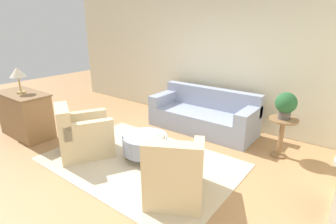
% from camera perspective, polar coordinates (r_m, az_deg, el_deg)
% --- Properties ---
extents(ground_plane, '(16.00, 16.00, 0.00)m').
position_cam_1_polar(ground_plane, '(4.39, -6.01, -10.78)').
color(ground_plane, '#AD7F51').
extents(wall_back, '(8.88, 0.12, 2.80)m').
position_cam_1_polar(wall_back, '(5.93, 10.50, 11.15)').
color(wall_back, beige).
rests_on(wall_back, ground_plane).
extents(rug, '(3.08, 2.09, 0.01)m').
position_cam_1_polar(rug, '(4.39, -6.02, -10.73)').
color(rug, beige).
rests_on(rug, ground_plane).
extents(couch, '(2.21, 0.89, 0.85)m').
position_cam_1_polar(couch, '(5.58, 7.72, -0.75)').
color(couch, '#8E99B2').
rests_on(couch, ground_plane).
extents(armchair_left, '(1.02, 1.08, 0.88)m').
position_cam_1_polar(armchair_left, '(4.70, -18.17, -4.91)').
color(armchair_left, '#C6B289').
rests_on(armchair_left, rug).
extents(armchair_right, '(1.02, 1.08, 0.88)m').
position_cam_1_polar(armchair_right, '(3.43, 1.57, -13.22)').
color(armchair_right, '#C6B289').
rests_on(armchair_right, rug).
extents(ottoman_table, '(0.74, 0.74, 0.41)m').
position_cam_1_polar(ottoman_table, '(4.38, -5.02, -6.87)').
color(ottoman_table, '#8E99B2').
rests_on(ottoman_table, rug).
extents(side_table, '(0.47, 0.47, 0.68)m').
position_cam_1_polar(side_table, '(4.76, 23.53, -3.89)').
color(side_table, olive).
rests_on(side_table, ground_plane).
extents(dresser, '(1.20, 0.59, 0.88)m').
position_cam_1_polar(dresser, '(5.90, -28.66, -0.36)').
color(dresser, olive).
rests_on(dresser, ground_plane).
extents(potted_plant_on_side_table, '(0.34, 0.34, 0.44)m').
position_cam_1_polar(potted_plant_on_side_table, '(4.61, 24.29, 1.58)').
color(potted_plant_on_side_table, '#4C4742').
rests_on(potted_plant_on_side_table, side_table).
extents(table_lamp, '(0.29, 0.29, 0.50)m').
position_cam_1_polar(table_lamp, '(5.72, -29.93, 7.35)').
color(table_lamp, tan).
rests_on(table_lamp, dresser).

